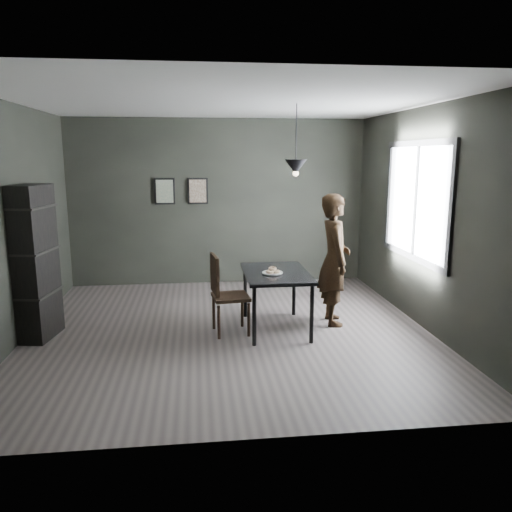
{
  "coord_description": "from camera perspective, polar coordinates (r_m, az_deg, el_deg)",
  "views": [
    {
      "loc": [
        -0.37,
        -6.03,
        2.19
      ],
      "look_at": [
        0.35,
        0.05,
        0.95
      ],
      "focal_mm": 35.0,
      "sensor_mm": 36.0,
      "label": 1
    }
  ],
  "objects": [
    {
      "name": "window_assembly",
      "position": [
        6.87,
        17.8,
        5.98
      ],
      "size": [
        0.04,
        1.96,
        1.56
      ],
      "color": "white",
      "rests_on": "ground"
    },
    {
      "name": "white_plate",
      "position": [
        6.17,
        1.9,
        -1.99
      ],
      "size": [
        0.23,
        0.23,
        0.01
      ],
      "primitive_type": "cylinder",
      "color": "white",
      "rests_on": "cafe_table"
    },
    {
      "name": "shelf_unit",
      "position": [
        6.51,
        -24.03,
        -0.73
      ],
      "size": [
        0.45,
        0.67,
        1.86
      ],
      "primitive_type": "cube",
      "rotation": [
        0.0,
        0.0,
        -0.17
      ],
      "color": "black",
      "rests_on": "ground"
    },
    {
      "name": "pendant_lamp",
      "position": [
        6.25,
        4.57,
        10.14
      ],
      "size": [
        0.28,
        0.28,
        0.86
      ],
      "color": "black",
      "rests_on": "ground"
    },
    {
      "name": "back_wall",
      "position": [
        8.57,
        -4.29,
        6.12
      ],
      "size": [
        5.0,
        0.1,
        2.8
      ],
      "primitive_type": "cube",
      "color": "black",
      "rests_on": "ground"
    },
    {
      "name": "framed_print_right",
      "position": [
        8.52,
        -6.67,
        7.39
      ],
      "size": [
        0.34,
        0.04,
        0.44
      ],
      "color": "black",
      "rests_on": "ground"
    },
    {
      "name": "woman",
      "position": [
        6.57,
        8.94,
        -0.4
      ],
      "size": [
        0.45,
        0.65,
        1.71
      ],
      "primitive_type": "imported",
      "rotation": [
        0.0,
        0.0,
        1.51
      ],
      "color": "black",
      "rests_on": "ground"
    },
    {
      "name": "ground",
      "position": [
        6.42,
        -3.08,
        -8.5
      ],
      "size": [
        5.0,
        5.0,
        0.0
      ],
      "primitive_type": "plane",
      "color": "#3D3735",
      "rests_on": "ground"
    },
    {
      "name": "wood_chair",
      "position": [
        6.17,
        -3.73,
        -3.8
      ],
      "size": [
        0.49,
        0.49,
        1.0
      ],
      "rotation": [
        0.0,
        0.0,
        0.13
      ],
      "color": "black",
      "rests_on": "ground"
    },
    {
      "name": "ceiling",
      "position": [
        6.07,
        -3.38,
        17.2
      ],
      "size": [
        5.0,
        5.0,
        0.02
      ],
      "color": "silver",
      "rests_on": "ground"
    },
    {
      "name": "cafe_table",
      "position": [
        6.29,
        2.32,
        -2.52
      ],
      "size": [
        0.8,
        1.2,
        0.75
      ],
      "color": "black",
      "rests_on": "ground"
    },
    {
      "name": "framed_print_left",
      "position": [
        8.53,
        -10.39,
        7.29
      ],
      "size": [
        0.34,
        0.04,
        0.44
      ],
      "color": "black",
      "rests_on": "ground"
    },
    {
      "name": "donut_pile",
      "position": [
        6.17,
        1.9,
        -1.69
      ],
      "size": [
        0.18,
        0.17,
        0.08
      ],
      "rotation": [
        0.0,
        0.0,
        -0.42
      ],
      "color": "beige",
      "rests_on": "white_plate"
    }
  ]
}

